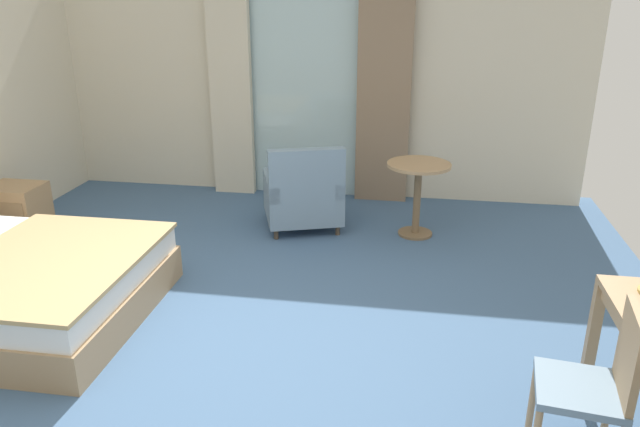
# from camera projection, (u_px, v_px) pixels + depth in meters

# --- Properties ---
(ground) EXTENTS (6.40, 7.49, 0.10)m
(ground) POSITION_uv_depth(u_px,v_px,m) (225.00, 359.00, 4.04)
(ground) COLOR #426084
(wall_back) EXTENTS (6.00, 0.12, 2.61)m
(wall_back) POSITION_uv_depth(u_px,v_px,m) (314.00, 80.00, 6.79)
(wall_back) COLOR beige
(wall_back) RESTS_ON ground
(balcony_glass_door) EXTENTS (1.28, 0.02, 2.29)m
(balcony_glass_door) POSITION_uv_depth(u_px,v_px,m) (308.00, 95.00, 6.78)
(balcony_glass_door) COLOR silver
(balcony_glass_door) RESTS_ON ground
(curtain_panel_left) EXTENTS (0.47, 0.10, 2.30)m
(curtain_panel_left) POSITION_uv_depth(u_px,v_px,m) (231.00, 94.00, 6.81)
(curtain_panel_left) COLOR beige
(curtain_panel_left) RESTS_ON ground
(curtain_panel_right) EXTENTS (0.58, 0.10, 2.30)m
(curtain_panel_right) POSITION_uv_depth(u_px,v_px,m) (384.00, 99.00, 6.55)
(curtain_panel_right) COLOR #897056
(curtain_panel_right) RESTS_ON ground
(bed) EXTENTS (1.97, 1.69, 0.91)m
(bed) POSITION_uv_depth(u_px,v_px,m) (5.00, 283.00, 4.42)
(bed) COLOR tan
(bed) RESTS_ON ground
(nightstand) EXTENTS (0.50, 0.41, 0.54)m
(nightstand) POSITION_uv_depth(u_px,v_px,m) (18.00, 212.00, 5.77)
(nightstand) COLOR tan
(nightstand) RESTS_ON ground
(desk_chair) EXTENTS (0.45, 0.45, 0.91)m
(desk_chair) POSITION_uv_depth(u_px,v_px,m) (598.00, 382.00, 2.88)
(desk_chair) COLOR gray
(desk_chair) RESTS_ON ground
(armchair_by_window) EXTENTS (0.92, 0.92, 0.88)m
(armchair_by_window) POSITION_uv_depth(u_px,v_px,m) (303.00, 196.00, 6.00)
(armchair_by_window) COLOR gray
(armchair_by_window) RESTS_ON ground
(round_cafe_table) EXTENTS (0.60, 0.60, 0.73)m
(round_cafe_table) POSITION_uv_depth(u_px,v_px,m) (418.00, 183.00, 5.77)
(round_cafe_table) COLOR tan
(round_cafe_table) RESTS_ON ground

